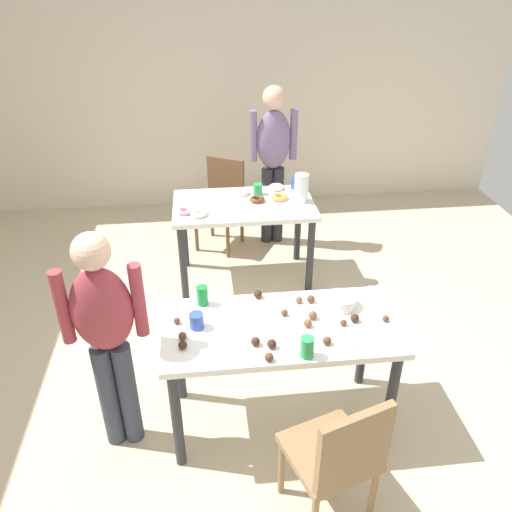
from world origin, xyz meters
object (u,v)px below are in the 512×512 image
object	(u,v)px
dining_table_near	(280,340)
pitcher_far	(301,188)
soda_can	(202,295)
mixing_bowl	(341,301)
chair_far_table	(222,198)
chair_near_table	(339,455)
person_adult_far	(273,153)
person_girl_near	(106,329)
dining_table_far	(244,215)

from	to	relation	value
dining_table_near	pitcher_far	size ratio (longest dim) A/B	5.52
soda_can	mixing_bowl	bearing A→B (deg)	-8.07
dining_table_near	chair_far_table	bearing A→B (deg)	95.22
mixing_bowl	pitcher_far	size ratio (longest dim) A/B	0.72
chair_near_table	mixing_bowl	bearing A→B (deg)	76.28
person_adult_far	pitcher_far	distance (m)	0.72
dining_table_near	soda_can	bearing A→B (deg)	149.62
chair_near_table	person_adult_far	size ratio (longest dim) A/B	0.56
soda_can	pitcher_far	xyz separation A→B (m)	(0.86, 1.38, 0.06)
person_girl_near	pitcher_far	xyz separation A→B (m)	(1.37, 1.68, 0.03)
person_girl_near	pitcher_far	distance (m)	2.17
chair_near_table	chair_far_table	world-z (taller)	same
dining_table_near	mixing_bowl	world-z (taller)	mixing_bowl
dining_table_near	dining_table_far	bearing A→B (deg)	92.02
chair_far_table	pitcher_far	world-z (taller)	pitcher_far
soda_can	person_adult_far	bearing A→B (deg)	70.97
person_adult_far	mixing_bowl	xyz separation A→B (m)	(0.10, -2.19, -0.15)
soda_can	pitcher_far	bearing A→B (deg)	58.20
person_adult_far	chair_far_table	bearing A→B (deg)	178.94
mixing_bowl	pitcher_far	xyz separation A→B (m)	(0.04, 1.50, 0.08)
chair_near_table	mixing_bowl	distance (m)	0.90
person_girl_near	soda_can	distance (m)	0.60
chair_near_table	person_adult_far	bearing A→B (deg)	87.99
pitcher_far	mixing_bowl	bearing A→B (deg)	-91.60
dining_table_near	soda_can	size ratio (longest dim) A/B	10.92
person_adult_far	pitcher_far	world-z (taller)	person_adult_far
dining_table_near	soda_can	distance (m)	0.53
dining_table_far	soda_can	distance (m)	1.45
chair_near_table	person_girl_near	bearing A→B (deg)	150.06
chair_near_table	soda_can	world-z (taller)	soda_can
dining_table_near	person_adult_far	bearing A→B (deg)	83.02
dining_table_near	chair_far_table	world-z (taller)	chair_far_table
mixing_bowl	person_girl_near	bearing A→B (deg)	-172.13
person_girl_near	mixing_bowl	world-z (taller)	person_girl_near
mixing_bowl	chair_far_table	bearing A→B (deg)	105.14
dining_table_far	pitcher_far	distance (m)	0.53
dining_table_far	mixing_bowl	world-z (taller)	mixing_bowl
chair_far_table	person_adult_far	distance (m)	0.67
person_girl_near	pitcher_far	size ratio (longest dim) A/B	5.88
chair_near_table	mixing_bowl	size ratio (longest dim) A/B	4.99
dining_table_far	person_girl_near	xyz separation A→B (m)	(-0.89, -1.69, 0.20)
dining_table_near	person_adult_far	xyz separation A→B (m)	(0.29, 2.33, 0.29)
mixing_bowl	soda_can	xyz separation A→B (m)	(-0.81, 0.12, 0.02)
mixing_bowl	pitcher_far	bearing A→B (deg)	88.40
person_girl_near	person_adult_far	bearing A→B (deg)	62.62
dining_table_far	person_adult_far	world-z (taller)	person_adult_far
chair_near_table	mixing_bowl	xyz separation A→B (m)	(0.20, 0.83, 0.29)
dining_table_far	soda_can	xyz separation A→B (m)	(-0.37, -1.40, 0.17)
chair_far_table	mixing_bowl	size ratio (longest dim) A/B	4.99
dining_table_near	person_adult_far	size ratio (longest dim) A/B	0.86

